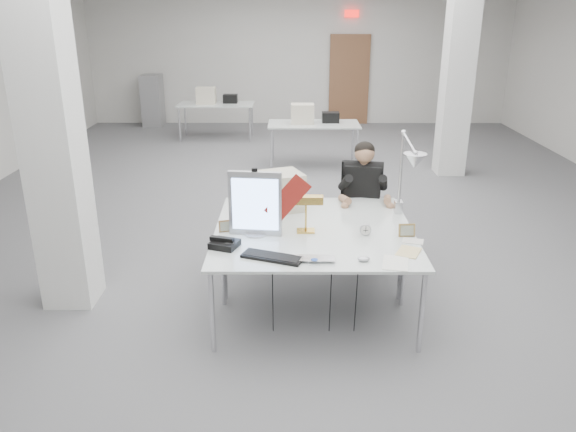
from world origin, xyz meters
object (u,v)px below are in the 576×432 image
desk_phone (225,244)px  architect_lamp (406,174)px  office_chair (361,212)px  monitor (255,204)px  laptop (314,262)px  beige_monitor (281,191)px  seated_person (363,182)px  bankers_lamp (306,214)px  desk_main (316,250)px

desk_phone → architect_lamp: architect_lamp is taller
office_chair → monitor: (-1.09, -1.18, 0.50)m
desk_phone → laptop: bearing=-3.0°
beige_monitor → seated_person: bearing=4.9°
seated_person → desk_phone: (-1.34, -1.42, -0.12)m
bankers_lamp → desk_phone: (-0.69, -0.35, -0.14)m
architect_lamp → desk_phone: bearing=-150.6°
office_chair → beige_monitor: bearing=-139.3°
desk_main → monitor: (-0.52, 0.31, 0.30)m
monitor → beige_monitor: size_ratio=1.47×
desk_main → seated_person: 1.55m
laptop → bankers_lamp: 0.69m
laptop → beige_monitor: 1.33m
desk_phone → architect_lamp: (1.62, 0.61, 0.44)m
seated_person → architect_lamp: size_ratio=1.07×
bankers_lamp → architect_lamp: bearing=16.0°
monitor → architect_lamp: (1.37, 0.32, 0.17)m
desk_phone → beige_monitor: (0.46, 0.97, 0.16)m
seated_person → bankers_lamp: (-0.64, -1.06, 0.03)m
laptop → bankers_lamp: (-0.05, 0.67, 0.16)m
monitor → bankers_lamp: 0.47m
office_chair → desk_phone: bearing=-121.1°
seated_person → beige_monitor: size_ratio=2.51×
desk_main → bankers_lamp: (-0.07, 0.37, 0.18)m
desk_main → laptop: 0.30m
office_chair → laptop: bearing=-97.1°
monitor → beige_monitor: (0.21, 0.69, -0.10)m
office_chair → seated_person: size_ratio=1.10×
seated_person → laptop: bearing=-97.6°
seated_person → desk_phone: 1.95m
office_chair → desk_phone: office_chair is taller
monitor → beige_monitor: 0.73m
office_chair → bankers_lamp: size_ratio=3.23×
architect_lamp → office_chair: bearing=116.9°
desk_main → bankers_lamp: size_ratio=5.29×
office_chair → architect_lamp: (0.28, -0.85, 0.67)m
desk_main → seated_person: size_ratio=1.81×
desk_main → seated_person: seated_person is taller
seated_person → monitor: bearing=-122.7°
laptop → desk_phone: 0.81m
architect_lamp → monitor: bearing=-158.0°
desk_phone → bankers_lamp: bearing=46.7°
laptop → desk_phone: size_ratio=1.49×
monitor → bankers_lamp: monitor is taller
office_chair → beige_monitor: beige_monitor is taller
monitor → architect_lamp: size_ratio=0.62×
office_chair → desk_phone: 2.00m
seated_person → monitor: 1.58m
monitor → seated_person: bearing=52.3°
laptop → beige_monitor: size_ratio=0.83×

